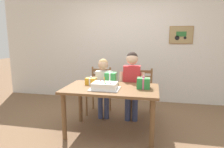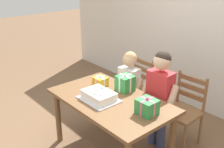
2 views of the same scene
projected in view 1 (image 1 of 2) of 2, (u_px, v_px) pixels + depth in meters
name	position (u px, v px, depth m)	size (l,w,h in m)	color
ground_plane	(111.00, 133.00, 3.24)	(20.00, 20.00, 0.00)	brown
back_wall	(127.00, 47.00, 4.78)	(6.40, 0.11, 2.60)	silver
dining_table	(111.00, 94.00, 3.12)	(1.45, 0.85, 0.75)	brown
birthday_cake	(105.00, 86.00, 3.00)	(0.44, 0.34, 0.19)	silver
gift_box_red_large	(111.00, 78.00, 3.37)	(0.19, 0.19, 0.22)	#2D8E42
gift_box_beside_cake	(143.00, 83.00, 3.06)	(0.20, 0.18, 0.20)	#2D8E42
gift_box_corner_small	(91.00, 81.00, 3.31)	(0.17, 0.15, 0.14)	gold
chair_left	(99.00, 90.00, 4.05)	(0.44, 0.44, 0.92)	brown
chair_right	(141.00, 92.00, 3.89)	(0.44, 0.44, 0.92)	brown
child_older	(132.00, 80.00, 3.58)	(0.47, 0.27, 1.27)	#38426B
child_younger	(103.00, 83.00, 3.70)	(0.43, 0.25, 1.14)	#38426B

